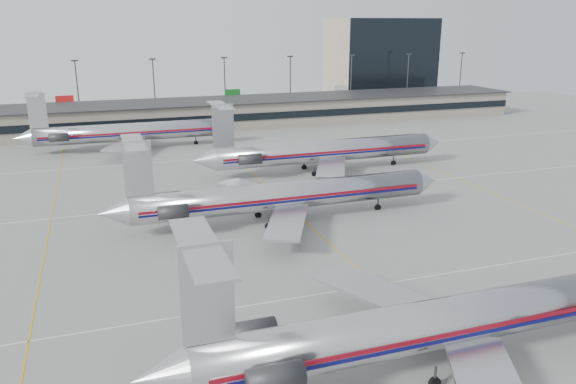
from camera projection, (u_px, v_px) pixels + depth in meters
name	position (u px, v px, depth m)	size (l,w,h in m)	color
ground	(435.00, 339.00, 43.76)	(260.00, 260.00, 0.00)	gray
apron_markings	(375.00, 285.00, 52.81)	(160.00, 0.15, 0.02)	silver
terminal	(201.00, 114.00, 131.54)	(162.00, 17.00, 6.25)	gray
light_mast_row	(190.00, 85.00, 142.67)	(163.60, 0.40, 15.28)	#38383D
distant_building	(379.00, 60.00, 175.30)	(30.00, 20.00, 25.00)	tan
jet_foreground	(443.00, 322.00, 39.73)	(44.55, 26.23, 11.66)	#B8B8BD
jet_second_row	(277.00, 196.00, 68.82)	(43.51, 25.62, 11.39)	#B8B8BD
jet_third_row	(321.00, 151.00, 92.13)	(43.89, 26.99, 12.00)	#B8B8BD
jet_back_row	(128.00, 132.00, 108.84)	(42.30, 26.02, 11.57)	#B8B8BD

